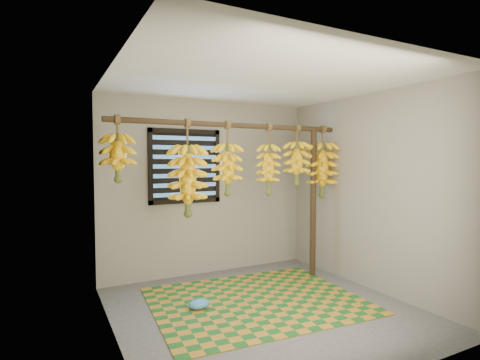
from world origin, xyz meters
TOP-DOWN VIEW (x-y plane):
  - floor at (0.00, 0.00)m, footprint 3.00×3.00m
  - ceiling at (0.00, 0.00)m, footprint 3.00×3.00m
  - wall_back at (0.00, 1.50)m, footprint 3.00×0.01m
  - wall_left at (-1.50, 0.00)m, footprint 0.01×3.00m
  - wall_right at (1.50, 0.00)m, footprint 0.01×3.00m
  - window at (-0.35, 1.48)m, footprint 1.00×0.04m
  - hanging_pole at (0.00, 0.70)m, footprint 3.00×0.06m
  - support_post at (1.20, 0.70)m, footprint 0.08×0.08m
  - woven_mat at (0.05, 0.25)m, footprint 2.40×1.98m
  - plastic_bag at (-0.61, 0.32)m, footprint 0.27×0.21m
  - banana_bunch_a at (-1.35, 0.70)m, footprint 0.35×0.35m
  - banana_bunch_b at (-0.59, 0.70)m, footprint 0.41×0.41m
  - banana_bunch_c at (-0.09, 0.70)m, footprint 0.34×0.34m
  - banana_bunch_d at (0.48, 0.70)m, footprint 0.30×0.30m
  - banana_bunch_e at (1.35, 0.70)m, footprint 0.41×0.41m
  - banana_bunch_f at (0.92, 0.70)m, footprint 0.33×0.33m

SIDE VIEW (x-z plane):
  - floor at x=0.00m, z-range -0.01..0.00m
  - woven_mat at x=0.05m, z-range 0.00..0.01m
  - plastic_bag at x=-0.61m, z-range 0.01..0.11m
  - support_post at x=1.20m, z-range 0.00..2.00m
  - wall_back at x=0.00m, z-range 0.00..2.40m
  - wall_left at x=-1.50m, z-range 0.00..2.40m
  - wall_right at x=1.50m, z-range 0.00..2.40m
  - banana_bunch_b at x=-0.59m, z-range 0.80..1.90m
  - banana_bunch_e at x=1.35m, z-range 0.97..1.94m
  - banana_bunch_d at x=0.48m, z-range 1.02..1.92m
  - banana_bunch_c at x=-0.09m, z-range 1.04..1.91m
  - window at x=-0.35m, z-range 1.00..2.00m
  - banana_bunch_f at x=0.92m, z-range 1.14..1.94m
  - banana_bunch_a at x=-1.35m, z-range 1.27..1.95m
  - hanging_pole at x=0.00m, z-range 1.97..2.03m
  - ceiling at x=0.00m, z-range 2.40..2.41m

